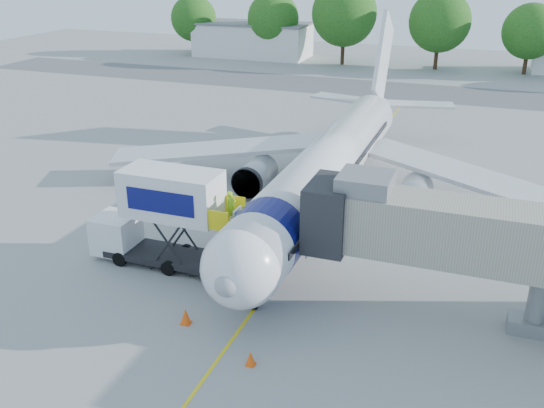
% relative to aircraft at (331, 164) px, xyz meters
% --- Properties ---
extents(ground, '(160.00, 160.00, 0.00)m').
position_rel_aircraft_xyz_m(ground, '(0.00, -4.12, -2.95)').
color(ground, '#9A9A97').
rests_on(ground, ground).
extents(guidance_line, '(0.15, 70.00, 0.01)m').
position_rel_aircraft_xyz_m(guidance_line, '(0.00, -4.12, -2.94)').
color(guidance_line, yellow).
rests_on(guidance_line, ground).
extents(taxiway_strip, '(120.00, 10.00, 0.01)m').
position_rel_aircraft_xyz_m(taxiway_strip, '(0.00, 37.88, -2.94)').
color(taxiway_strip, '#59595B').
rests_on(taxiway_strip, ground).
extents(aircraft, '(34.17, 37.73, 11.35)m').
position_rel_aircraft_xyz_m(aircraft, '(0.00, 0.00, 0.00)').
color(aircraft, silver).
rests_on(aircraft, ground).
extents(jet_bridge, '(13.90, 3.20, 6.60)m').
position_rel_aircraft_xyz_m(jet_bridge, '(7.99, -11.12, 1.39)').
color(jet_bridge, '#A29A8A').
rests_on(jet_bridge, ground).
extents(catering_hiloader, '(8.50, 2.44, 5.50)m').
position_rel_aircraft_xyz_m(catering_hiloader, '(-6.27, -11.12, -0.19)').
color(catering_hiloader, black).
rests_on(catering_hiloader, ground).
extents(safety_cone_a, '(0.49, 0.49, 0.79)m').
position_rel_aircraft_xyz_m(safety_cone_a, '(-2.52, -15.89, -2.57)').
color(safety_cone_a, '#EF4E0C').
rests_on(safety_cone_a, ground).
extents(safety_cone_b, '(0.42, 0.42, 0.66)m').
position_rel_aircraft_xyz_m(safety_cone_b, '(1.43, -17.67, -2.63)').
color(safety_cone_b, '#EF4E0C').
rests_on(safety_cone_b, ground).
extents(outbuilding_left, '(18.40, 8.40, 5.30)m').
position_rel_aircraft_xyz_m(outbuilding_left, '(-28.00, 55.88, -0.29)').
color(outbuilding_left, silver).
rests_on(outbuilding_left, ground).
extents(tree_a, '(7.32, 7.32, 9.33)m').
position_rel_aircraft_xyz_m(tree_a, '(-37.88, 54.86, 2.71)').
color(tree_a, '#382314').
rests_on(tree_a, ground).
extents(tree_b, '(7.96, 7.96, 10.14)m').
position_rel_aircraft_xyz_m(tree_b, '(-24.03, 54.64, 3.21)').
color(tree_b, '#382314').
rests_on(tree_b, ground).
extents(tree_c, '(9.50, 9.50, 12.11)m').
position_rel_aircraft_xyz_m(tree_c, '(-12.52, 53.43, 4.40)').
color(tree_c, '#382314').
rests_on(tree_c, ground).
extents(tree_d, '(8.63, 8.63, 11.00)m').
position_rel_aircraft_xyz_m(tree_d, '(1.06, 54.14, 3.73)').
color(tree_d, '#382314').
rests_on(tree_d, ground).
extents(tree_e, '(7.46, 7.46, 9.51)m').
position_rel_aircraft_xyz_m(tree_e, '(13.06, 54.57, 2.82)').
color(tree_e, '#382314').
rests_on(tree_e, ground).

